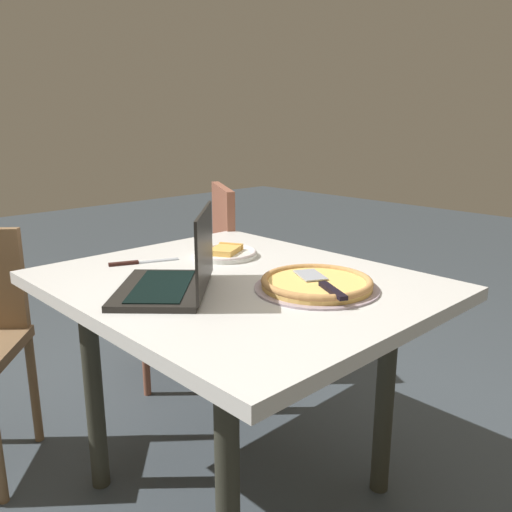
% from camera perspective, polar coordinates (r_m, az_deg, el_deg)
% --- Properties ---
extents(ground_plane, '(12.00, 12.00, 0.00)m').
position_cam_1_polar(ground_plane, '(2.00, -1.81, -23.56)').
color(ground_plane, '#394148').
extents(dining_table, '(1.16, 0.97, 0.75)m').
position_cam_1_polar(dining_table, '(1.68, -2.00, -5.50)').
color(dining_table, silver).
rests_on(dining_table, ground_plane).
extents(laptop, '(0.42, 0.42, 0.24)m').
position_cam_1_polar(laptop, '(1.52, -8.68, -2.16)').
color(laptop, black).
rests_on(laptop, dining_table).
extents(pizza_plate, '(0.23, 0.23, 0.04)m').
position_cam_1_polar(pizza_plate, '(1.91, -3.32, 0.34)').
color(pizza_plate, silver).
rests_on(pizza_plate, dining_table).
extents(pizza_tray, '(0.37, 0.37, 0.04)m').
position_cam_1_polar(pizza_tray, '(1.55, 6.58, -2.96)').
color(pizza_tray, '#A4929F').
rests_on(pizza_tray, dining_table).
extents(table_knife, '(0.11, 0.23, 0.01)m').
position_cam_1_polar(table_knife, '(1.87, -12.75, -0.68)').
color(table_knife, '#B5BEC9').
rests_on(table_knife, dining_table).
extents(chair_far, '(0.60, 0.60, 0.93)m').
position_cam_1_polar(chair_far, '(2.58, -6.13, -1.43)').
color(chair_far, brown).
rests_on(chair_far, ground_plane).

